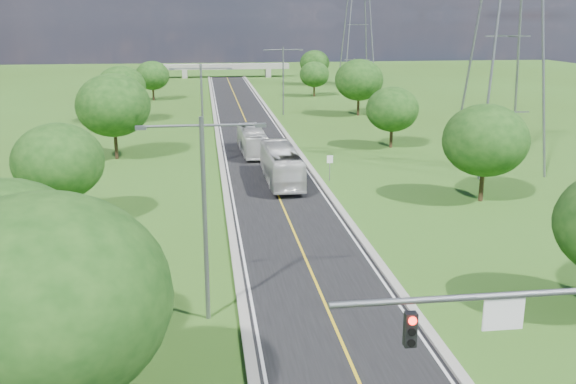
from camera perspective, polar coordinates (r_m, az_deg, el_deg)
ground at (r=78.67m, az=-3.14°, el=4.83°), size 260.00×260.00×0.00m
road at (r=84.55m, az=-3.46°, el=5.59°), size 8.00×150.00×0.06m
curb_left at (r=84.35m, az=-6.35°, el=5.56°), size 0.50×150.00×0.22m
curb_right at (r=84.94m, az=-0.59°, el=5.72°), size 0.50×150.00×0.22m
signal_mast at (r=21.01m, az=21.06°, el=-12.61°), size 8.54×0.33×7.20m
speed_limit_sign at (r=57.64m, az=3.74°, el=2.54°), size 0.55×0.09×2.40m
overpass at (r=157.68m, az=-5.48°, el=10.98°), size 30.00×3.00×3.20m
streetlight_near_left at (r=30.32m, az=-7.46°, el=-0.94°), size 5.90×0.25×10.00m
streetlight_mid_left at (r=62.69m, az=-7.65°, el=7.51°), size 5.90×0.25×10.00m
streetlight_far_right at (r=96.23m, az=-0.43°, el=10.36°), size 5.90×0.25×10.00m
power_tower_near at (r=63.56m, az=19.09°, el=14.24°), size 9.00×6.40×28.00m
power_tower_far at (r=135.91m, az=6.24°, el=15.16°), size 9.00×6.40×28.00m
tree_la at (r=27.93m, az=-24.06°, el=-5.11°), size 7.14×7.14×8.30m
tree_lb at (r=47.25m, az=-19.75°, el=2.57°), size 6.30×6.30×7.33m
tree_lc at (r=68.30m, az=-15.28°, el=7.44°), size 7.56×7.56×8.79m
tree_ld at (r=92.27m, az=-14.61°, el=9.04°), size 6.72×6.72×7.82m
tree_le at (r=115.87m, az=-11.97°, el=10.10°), size 5.88×5.88×6.84m
tree_lf at (r=21.55m, az=-20.87°, el=-8.98°), size 7.98×7.98×9.28m
tree_rb at (r=52.80m, az=17.13°, el=4.41°), size 6.72×6.72×7.82m
tree_rc at (r=72.90m, az=9.26°, el=7.27°), size 5.88×5.88×6.84m
tree_rd at (r=96.32m, az=6.33°, el=9.87°), size 7.14×7.14×8.30m
tree_re at (r=119.33m, az=2.36°, el=10.41°), size 5.46×5.46×6.35m
tree_rf at (r=139.52m, az=2.38°, el=11.39°), size 6.30×6.30×7.33m
bus_outbound at (r=56.82m, az=-0.59°, el=2.44°), size 2.73×11.47×3.19m
bus_inbound at (r=69.12m, az=-3.20°, el=4.59°), size 2.71×10.14×2.80m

